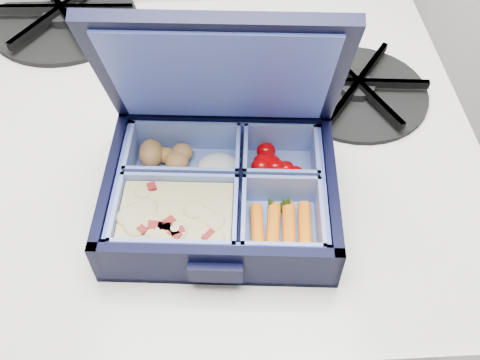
{
  "coord_description": "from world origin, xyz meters",
  "views": [
    {
      "loc": [
        -0.69,
        1.27,
        1.25
      ],
      "look_at": [
        -0.67,
        1.58,
        0.87
      ],
      "focal_mm": 40.0,
      "sensor_mm": 36.0,
      "label": 1
    }
  ],
  "objects_px": {
    "burner_grate": "(357,86)",
    "fork": "(304,116)",
    "bento_box": "(221,193)",
    "stove": "(221,294)"
  },
  "relations": [
    {
      "from": "burner_grate",
      "to": "fork",
      "type": "bearing_deg",
      "value": -150.54
    },
    {
      "from": "bento_box",
      "to": "burner_grate",
      "type": "xyz_separation_m",
      "value": [
        0.16,
        0.15,
        -0.01
      ]
    },
    {
      "from": "stove",
      "to": "fork",
      "type": "relative_size",
      "value": 4.86
    },
    {
      "from": "stove",
      "to": "fork",
      "type": "bearing_deg",
      "value": -5.74
    },
    {
      "from": "bento_box",
      "to": "fork",
      "type": "xyz_separation_m",
      "value": [
        0.09,
        0.12,
        -0.02
      ]
    },
    {
      "from": "burner_grate",
      "to": "fork",
      "type": "height_order",
      "value": "burner_grate"
    },
    {
      "from": "burner_grate",
      "to": "fork",
      "type": "xyz_separation_m",
      "value": [
        -0.06,
        -0.04,
        -0.01
      ]
    },
    {
      "from": "bento_box",
      "to": "burner_grate",
      "type": "bearing_deg",
      "value": 49.18
    },
    {
      "from": "stove",
      "to": "fork",
      "type": "xyz_separation_m",
      "value": [
        0.1,
        -0.01,
        0.42
      ]
    },
    {
      "from": "bento_box",
      "to": "fork",
      "type": "relative_size",
      "value": 1.19
    }
  ]
}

